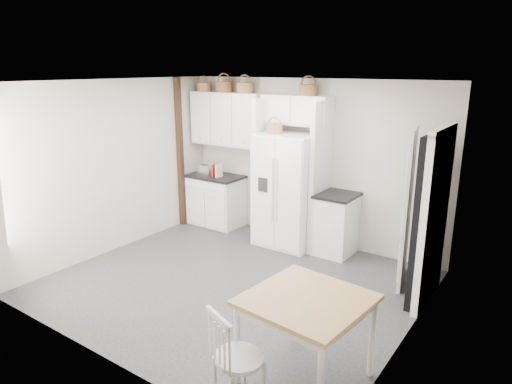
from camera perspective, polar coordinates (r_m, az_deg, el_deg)
The scene contains 27 objects.
floor at distance 6.17m, azimuth -2.79°, elevation -11.30°, with size 4.50×4.50×0.00m, color black.
ceiling at distance 5.51m, azimuth -3.15°, elevation 13.60°, with size 4.50×4.50×0.00m, color white.
wall_back at distance 7.35m, azimuth 6.64°, elevation 3.76°, with size 4.50×4.50×0.00m, color #B3AC9E.
wall_left at distance 7.27m, azimuth -17.16°, elevation 3.05°, with size 4.00×4.00×0.00m, color #B3AC9E.
wall_right at distance 4.73m, azimuth 19.20°, elevation -3.63°, with size 4.00×4.00×0.00m, color #B3AC9E.
refrigerator at distance 7.18m, azimuth 4.02°, elevation 0.22°, with size 0.92×0.74×1.79m, color white.
base_cab_left at distance 8.24m, azimuth -5.00°, elevation -1.11°, with size 0.94×0.59×0.87m, color silver.
base_cab_right at distance 7.03m, azimuth 10.00°, elevation -4.10°, with size 0.51×0.62×0.90m, color silver.
dining_table at distance 4.32m, azimuth 6.21°, elevation -17.83°, with size 0.99×0.99×0.83m, color olive.
windsor_chair at distance 4.02m, azimuth -2.15°, elevation -20.04°, with size 0.44×0.40×0.89m, color silver.
counter_left at distance 8.12m, azimuth -5.07°, elevation 1.97°, with size 0.98×0.63×0.04m, color black.
counter_right at distance 6.89m, azimuth 10.19°, elevation -0.40°, with size 0.55×0.66×0.04m, color black.
toaster at distance 8.17m, azimuth -6.36°, elevation 2.78°, with size 0.25×0.14×0.17m, color silver.
cookbook_red at distance 8.01m, azimuth -5.25°, elevation 2.71°, with size 0.03×0.14×0.22m, color #A01610.
cookbook_cream at distance 7.94m, azimuth -4.66°, elevation 2.66°, with size 0.03×0.15×0.23m, color beige.
basket_upper_a at distance 8.22m, azimuth -6.50°, elevation 12.90°, with size 0.26×0.26×0.15m, color brown.
basket_upper_b at distance 7.93m, azimuth -4.03°, elevation 12.99°, with size 0.30×0.30×0.18m, color #583317.
basket_upper_c at distance 7.66m, azimuth -1.40°, elevation 12.89°, with size 0.29×0.29×0.17m, color brown.
basket_bridge_b at distance 7.03m, azimuth 6.55°, elevation 12.56°, with size 0.29×0.29×0.16m, color #583317.
basket_fridge_a at distance 7.01m, azimuth 2.32°, elevation 7.89°, with size 0.26×0.26×0.14m, color brown.
upper_cabinet at distance 7.92m, azimuth -3.52°, elevation 9.08°, with size 1.40×0.34×0.90m, color silver.
bridge_cabinet at distance 7.15m, azimuth 5.12°, elevation 10.17°, with size 1.12×0.34×0.45m, color silver.
fridge_panel_left at distance 7.46m, azimuth 1.03°, elevation 2.86°, with size 0.08×0.60×2.30m, color silver.
fridge_panel_right at distance 6.96m, azimuth 8.04°, elevation 1.78°, with size 0.08×0.60×2.30m, color silver.
trim_post at distance 8.11m, azimuth -9.47°, elevation 4.77°, with size 0.09×0.09×2.60m, color black.
doorway_void at distance 5.76m, azimuth 20.88°, elevation -3.30°, with size 0.18×0.85×2.05m, color black.
door_slab at distance 6.16m, azimuth 18.44°, elevation -1.89°, with size 0.80×0.04×2.05m, color white.
Camera 1 is at (3.38, -4.35, 2.78)m, focal length 32.00 mm.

